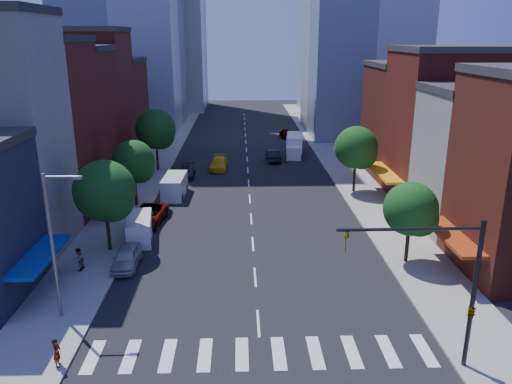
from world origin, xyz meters
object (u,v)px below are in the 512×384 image
at_px(traffic_car_far, 286,133).
at_px(pedestrian_far, 79,259).
at_px(parked_car_second, 148,216).
at_px(traffic_car_oncoming, 273,155).
at_px(cargo_van_far, 174,187).
at_px(pedestrian_near, 57,353).
at_px(cargo_van_near, 140,229).
at_px(box_truck, 294,146).
at_px(parked_car_front, 127,257).
at_px(parked_car_third, 148,216).
at_px(taxi, 219,163).
at_px(parked_car_rear, 187,172).

relative_size(traffic_car_far, pedestrian_far, 2.56).
xyz_separation_m(parked_car_second, traffic_car_oncoming, (13.10, 23.81, 0.08)).
bearing_deg(pedestrian_far, traffic_car_far, 172.11).
relative_size(cargo_van_far, pedestrian_near, 3.42).
xyz_separation_m(cargo_van_near, box_truck, (16.34, 30.84, 0.38)).
height_order(parked_car_front, parked_car_third, parked_car_third).
bearing_deg(traffic_car_far, taxi, 60.23).
height_order(cargo_van_far, traffic_car_far, cargo_van_far).
height_order(parked_car_front, parked_car_second, parked_car_front).
height_order(parked_car_second, traffic_car_oncoming, traffic_car_oncoming).
height_order(parked_car_rear, traffic_car_far, traffic_car_far).
relative_size(taxi, pedestrian_far, 3.04).
bearing_deg(box_truck, parked_car_third, -114.19).
bearing_deg(cargo_van_far, traffic_car_oncoming, 55.69).
distance_m(traffic_car_far, pedestrian_near, 63.91).
xyz_separation_m(taxi, traffic_car_far, (10.60, 21.01, -0.01)).
height_order(cargo_van_far, taxi, cargo_van_far).
height_order(box_truck, pedestrian_far, box_truck).
xyz_separation_m(parked_car_rear, cargo_van_far, (-0.55, -7.67, 0.46)).
bearing_deg(cargo_van_near, pedestrian_far, -127.19).
xyz_separation_m(traffic_car_oncoming, box_truck, (3.26, 3.13, 0.61)).
relative_size(traffic_car_far, box_truck, 0.59).
height_order(parked_car_rear, pedestrian_near, pedestrian_near).
distance_m(parked_car_third, traffic_car_oncoming, 27.20).
xyz_separation_m(parked_car_front, parked_car_rear, (2.00, 24.74, -0.09)).
height_order(parked_car_front, cargo_van_far, cargo_van_far).
bearing_deg(pedestrian_far, cargo_van_near, 164.15).
bearing_deg(cargo_van_near, pedestrian_near, -101.38).
xyz_separation_m(box_truck, pedestrian_far, (-19.63, -36.72, -0.38)).
xyz_separation_m(parked_car_third, parked_car_rear, (2.00, 15.78, -0.13)).
xyz_separation_m(parked_car_second, cargo_van_near, (0.02, -3.91, 0.30)).
distance_m(parked_car_third, pedestrian_far, 10.29).
xyz_separation_m(parked_car_front, pedestrian_near, (-1.00, -11.92, 0.19)).
bearing_deg(box_truck, traffic_car_oncoming, -129.12).
xyz_separation_m(taxi, traffic_car_oncoming, (7.35, 4.23, 0.03)).
xyz_separation_m(parked_car_second, taxi, (5.75, 19.58, 0.05)).
bearing_deg(cargo_van_near, parked_car_third, 82.31).
relative_size(parked_car_third, pedestrian_near, 3.64).
bearing_deg(pedestrian_far, taxi, 176.32).
xyz_separation_m(parked_car_third, pedestrian_far, (-3.27, -9.76, 0.22)).
xyz_separation_m(pedestrian_near, pedestrian_far, (-2.27, 11.13, 0.07)).
relative_size(parked_car_second, cargo_van_near, 0.86).
distance_m(parked_car_front, pedestrian_far, 3.38).
xyz_separation_m(parked_car_second, pedestrian_near, (-1.00, -20.92, 0.23)).
relative_size(parked_car_third, traffic_car_far, 1.30).
xyz_separation_m(traffic_car_far, pedestrian_far, (-19.62, -50.37, 0.26)).
height_order(parked_car_front, traffic_car_oncoming, traffic_car_oncoming).
bearing_deg(parked_car_third, cargo_van_far, 87.32).
bearing_deg(cargo_van_far, pedestrian_near, -92.65).
height_order(parked_car_rear, taxi, taxi).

